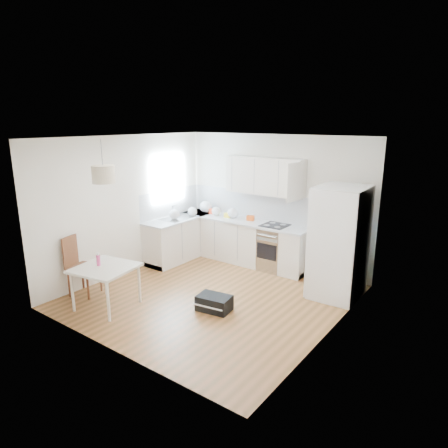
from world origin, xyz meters
name	(u,v)px	position (x,y,z in m)	size (l,w,h in m)	color
floor	(212,296)	(0.00, 0.00, 0.00)	(4.20, 4.20, 0.00)	brown
ceiling	(211,138)	(0.00, 0.00, 2.70)	(4.20, 4.20, 0.00)	white
wall_back	(274,201)	(0.00, 2.10, 1.35)	(4.20, 4.20, 0.00)	silver
wall_left	(127,205)	(-2.10, 0.00, 1.35)	(4.20, 4.20, 0.00)	silver
wall_right	(334,244)	(2.10, 0.00, 1.35)	(4.20, 4.20, 0.00)	silver
window_glassblock	(168,178)	(-2.09, 1.15, 1.75)	(0.02, 1.00, 1.00)	#BFE0F9
cabinets_back	(242,241)	(-0.60, 1.80, 0.44)	(3.00, 0.60, 0.88)	silver
cabinets_left	(181,238)	(-1.80, 1.20, 0.44)	(0.60, 1.80, 0.88)	silver
counter_back	(242,221)	(-0.60, 1.80, 0.90)	(3.02, 0.64, 0.04)	silver
counter_left	(181,218)	(-1.80, 1.20, 0.90)	(0.64, 1.82, 0.04)	silver
backsplash_back	(250,204)	(-0.60, 2.09, 1.21)	(3.00, 0.01, 0.58)	silver
backsplash_left	(170,203)	(-2.09, 1.20, 1.21)	(0.01, 1.80, 0.58)	silver
upper_cabinets	(265,176)	(-0.15, 1.94, 1.88)	(1.70, 0.32, 0.75)	silver
range_oven	(274,248)	(0.20, 1.80, 0.44)	(0.50, 0.61, 0.88)	#B0B2B5
sink	(179,218)	(-1.80, 1.15, 0.92)	(0.50, 0.80, 0.16)	#B0B2B5
refrigerator	(340,242)	(1.71, 1.36, 0.96)	(0.91, 0.96, 1.92)	white
dining_table	(105,271)	(-1.14, -1.32, 0.62)	(1.01, 1.01, 0.69)	beige
dining_chair	(84,266)	(-1.86, -1.23, 0.53)	(0.44, 0.44, 1.05)	#533019
drink_bottle	(98,259)	(-1.27, -1.34, 0.80)	(0.06, 0.06, 0.22)	#E43F84
gym_bag	(214,303)	(0.35, -0.38, 0.12)	(0.53, 0.35, 0.25)	black
pendant_lamp	(103,174)	(-1.05, -1.28, 2.18)	(0.34, 0.34, 0.27)	beige
grocery_bag_a	(206,207)	(-1.64, 1.88, 1.05)	(0.30, 0.25, 0.27)	white
grocery_bag_b	(216,211)	(-1.27, 1.79, 1.02)	(0.22, 0.19, 0.20)	white
grocery_bag_c	(233,213)	(-0.85, 1.82, 1.03)	(0.24, 0.20, 0.22)	white
grocery_bag_d	(192,212)	(-1.68, 1.45, 1.02)	(0.22, 0.18, 0.20)	white
grocery_bag_e	(174,214)	(-1.78, 0.98, 1.03)	(0.24, 0.20, 0.22)	white
snack_orange	(250,218)	(-0.42, 1.86, 0.97)	(0.16, 0.10, 0.11)	#D44C12
snack_yellow	(228,215)	(-0.96, 1.79, 0.97)	(0.14, 0.09, 0.10)	yellow
snack_red	(213,211)	(-1.43, 1.89, 0.98)	(0.17, 0.11, 0.12)	red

